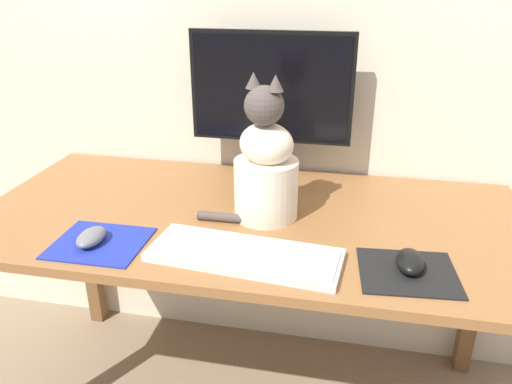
# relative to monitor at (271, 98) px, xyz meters

# --- Properties ---
(desk) EXTENTS (1.49, 0.71, 0.70)m
(desk) POSITION_rel_monitor_xyz_m (-0.01, -0.26, -0.35)
(desk) COLOR brown
(desk) RESTS_ON ground_plane
(monitor) EXTENTS (0.49, 0.17, 0.46)m
(monitor) POSITION_rel_monitor_xyz_m (0.00, 0.00, 0.00)
(monitor) COLOR black
(monitor) RESTS_ON desk
(keyboard) EXTENTS (0.46, 0.20, 0.02)m
(keyboard) POSITION_rel_monitor_xyz_m (0.03, -0.49, -0.25)
(keyboard) COLOR silver
(keyboard) RESTS_ON desk
(mousepad_left) EXTENTS (0.22, 0.20, 0.00)m
(mousepad_left) POSITION_rel_monitor_xyz_m (-0.33, -0.49, -0.26)
(mousepad_left) COLOR #1E2D9E
(mousepad_left) RESTS_ON desk
(mousepad_right) EXTENTS (0.23, 0.20, 0.00)m
(mousepad_right) POSITION_rel_monitor_xyz_m (0.39, -0.47, -0.26)
(mousepad_right) COLOR black
(mousepad_right) RESTS_ON desk
(computer_mouse_left) EXTENTS (0.06, 0.10, 0.03)m
(computer_mouse_left) POSITION_rel_monitor_xyz_m (-0.35, -0.50, -0.24)
(computer_mouse_left) COLOR slate
(computer_mouse_left) RESTS_ON mousepad_left
(computer_mouse_right) EXTENTS (0.06, 0.10, 0.04)m
(computer_mouse_right) POSITION_rel_monitor_xyz_m (0.40, -0.46, -0.24)
(computer_mouse_right) COLOR black
(computer_mouse_right) RESTS_ON mousepad_right
(cat) EXTENTS (0.28, 0.22, 0.39)m
(cat) POSITION_rel_monitor_xyz_m (0.03, -0.26, -0.12)
(cat) COLOR beige
(cat) RESTS_ON desk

